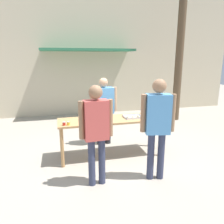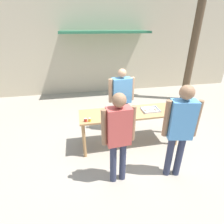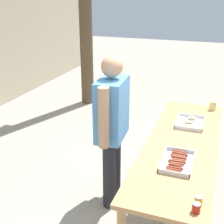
# 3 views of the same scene
# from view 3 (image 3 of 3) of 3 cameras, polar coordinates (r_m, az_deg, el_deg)

# --- Properties ---
(ground_plane) EXTENTS (24.00, 24.00, 0.00)m
(ground_plane) POSITION_cam_3_polar(r_m,az_deg,el_deg) (3.64, 11.63, -17.47)
(ground_plane) COLOR #A39989
(serving_table) EXTENTS (2.30, 0.68, 0.86)m
(serving_table) POSITION_cam_3_polar(r_m,az_deg,el_deg) (3.23, 12.64, -7.06)
(serving_table) COLOR tan
(serving_table) RESTS_ON ground
(food_tray_sausages) EXTENTS (0.42, 0.26, 0.04)m
(food_tray_sausages) POSITION_cam_3_polar(r_m,az_deg,el_deg) (2.79, 11.85, -8.91)
(food_tray_sausages) COLOR silver
(food_tray_sausages) RESTS_ON serving_table
(food_tray_buns) EXTENTS (0.39, 0.30, 0.05)m
(food_tray_buns) POSITION_cam_3_polar(r_m,az_deg,el_deg) (3.59, 14.07, -1.94)
(food_tray_buns) COLOR silver
(food_tray_buns) RESTS_ON serving_table
(condiment_jar_mustard) EXTENTS (0.06, 0.06, 0.07)m
(condiment_jar_mustard) POSITION_cam_3_polar(r_m,az_deg,el_deg) (2.28, 15.14, -16.57)
(condiment_jar_mustard) COLOR #B22319
(condiment_jar_mustard) RESTS_ON serving_table
(condiment_jar_ketchup) EXTENTS (0.06, 0.06, 0.07)m
(condiment_jar_ketchup) POSITION_cam_3_polar(r_m,az_deg,el_deg) (2.34, 15.51, -15.37)
(condiment_jar_ketchup) COLOR gold
(condiment_jar_ketchup) RESTS_ON serving_table
(beer_cup) EXTENTS (0.08, 0.08, 0.11)m
(beer_cup) POSITION_cam_3_polar(r_m,az_deg,el_deg) (4.07, 17.93, 1.09)
(beer_cup) COLOR #DBC67A
(beer_cup) RESTS_ON serving_table
(person_server_behind_table) EXTENTS (0.69, 0.30, 1.67)m
(person_server_behind_table) POSITION_cam_3_polar(r_m,az_deg,el_deg) (3.25, 0.00, -1.71)
(person_server_behind_table) COLOR #232328
(person_server_behind_table) RESTS_ON ground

